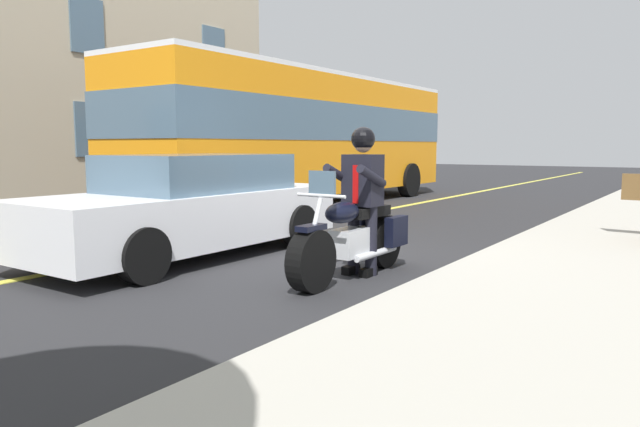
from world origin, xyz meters
TOP-DOWN VIEW (x-y plane):
  - ground_plane at (0.00, 0.00)m, footprint 80.00×80.00m
  - lane_center_stripe at (0.00, -2.00)m, footprint 60.00×0.16m
  - motorcycle_main at (0.58, 1.09)m, footprint 2.21×0.60m
  - rider_main at (0.40, 1.09)m, footprint 0.62×0.54m
  - bus_near at (-6.07, -4.33)m, footprint 11.05×2.70m
  - car_silver at (0.68, -1.49)m, footprint 4.60×1.92m

SIDE VIEW (x-z plane):
  - ground_plane at x=0.00m, z-range 0.00..0.00m
  - lane_center_stripe at x=0.00m, z-range 0.00..0.01m
  - motorcycle_main at x=0.58m, z-range -0.18..1.08m
  - car_silver at x=0.68m, z-range -0.01..1.39m
  - rider_main at x=0.40m, z-range 0.17..1.91m
  - bus_near at x=-6.07m, z-range 0.22..3.52m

